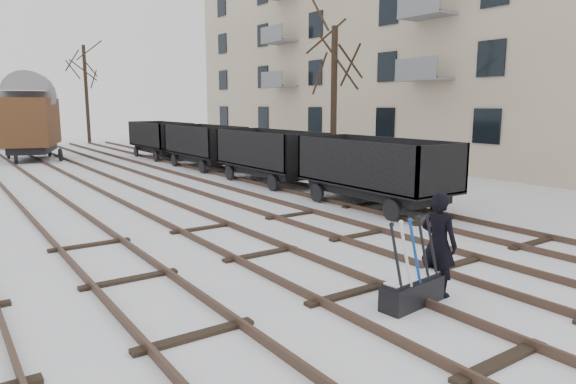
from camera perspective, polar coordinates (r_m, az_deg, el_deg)
name	(u,v)px	position (r m, az deg, el deg)	size (l,w,h in m)	color
ground	(349,295)	(9.45, 6.82, -11.32)	(120.00, 120.00, 0.00)	white
tracks	(119,189)	(21.35, -18.26, 0.31)	(13.90, 52.00, 0.16)	black
apartment_block	(448,24)	(33.36, 17.40, 17.34)	(10.12, 45.00, 16.10)	beige
ground_frame	(412,289)	(9.11, 13.65, -10.47)	(1.34, 0.56, 1.49)	black
worker	(438,244)	(9.52, 16.38, -5.55)	(0.69, 0.45, 1.88)	black
freight_wagon_a	(375,181)	(17.18, 9.60, 1.16)	(2.22, 5.55, 2.27)	black
freight_wagon_b	(270,163)	(22.17, -2.03, 3.20)	(2.22, 5.55, 2.27)	black
freight_wagon_c	(205,152)	(27.74, -9.21, 4.40)	(2.22, 5.55, 2.27)	black
freight_wagon_d	(161,144)	(33.61, -13.96, 5.15)	(2.22, 5.55, 2.27)	black
box_van_wagon	(31,120)	(35.23, -26.67, 7.15)	(4.43, 6.08, 4.17)	black
tree_near	(334,102)	(24.58, 5.11, 9.89)	(0.30, 0.30, 6.94)	black
tree_far_right	(87,95)	(48.26, -21.48, 10.02)	(0.30, 0.30, 8.36)	black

